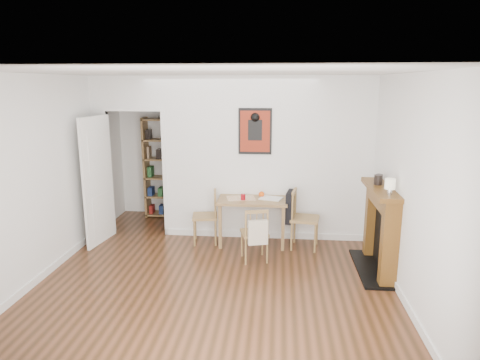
# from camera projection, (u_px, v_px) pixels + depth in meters

# --- Properties ---
(ground) EXTENTS (5.20, 5.20, 0.00)m
(ground) POSITION_uv_depth(u_px,v_px,m) (219.00, 271.00, 5.78)
(ground) COLOR brown
(ground) RESTS_ON ground
(room_shell) EXTENTS (5.20, 5.20, 5.20)m
(room_shell) POSITION_uv_depth(u_px,v_px,m) (236.00, 160.00, 6.79)
(room_shell) COLOR white
(room_shell) RESTS_ON ground
(dining_table) EXTENTS (1.07, 0.68, 0.73)m
(dining_table) POSITION_uv_depth(u_px,v_px,m) (253.00, 204.00, 6.67)
(dining_table) COLOR #987147
(dining_table) RESTS_ON ground
(chair_left) EXTENTS (0.48, 0.48, 0.85)m
(chair_left) POSITION_uv_depth(u_px,v_px,m) (205.00, 217.00, 6.74)
(chair_left) COLOR #9B7E48
(chair_left) RESTS_ON ground
(chair_right) EXTENTS (0.58, 0.52, 0.91)m
(chair_right) POSITION_uv_depth(u_px,v_px,m) (304.00, 218.00, 6.52)
(chair_right) COLOR #9B7E48
(chair_right) RESTS_ON ground
(chair_front) EXTENTS (0.48, 0.52, 0.79)m
(chair_front) POSITION_uv_depth(u_px,v_px,m) (255.00, 233.00, 6.06)
(chair_front) COLOR #9B7E48
(chair_front) RESTS_ON ground
(bookshelf) EXTENTS (0.79, 0.32, 1.88)m
(bookshelf) POSITION_uv_depth(u_px,v_px,m) (166.00, 168.00, 8.00)
(bookshelf) COLOR #987147
(bookshelf) RESTS_ON ground
(fireplace) EXTENTS (0.45, 1.25, 1.16)m
(fireplace) POSITION_uv_depth(u_px,v_px,m) (381.00, 227.00, 5.69)
(fireplace) COLOR brown
(fireplace) RESTS_ON ground
(red_glass) EXTENTS (0.07, 0.07, 0.09)m
(red_glass) POSITION_uv_depth(u_px,v_px,m) (243.00, 197.00, 6.55)
(red_glass) COLOR maroon
(red_glass) RESTS_ON dining_table
(orange_fruit) EXTENTS (0.09, 0.09, 0.09)m
(orange_fruit) POSITION_uv_depth(u_px,v_px,m) (261.00, 194.00, 6.73)
(orange_fruit) COLOR #E9510C
(orange_fruit) RESTS_ON dining_table
(placemat) EXTENTS (0.49, 0.41, 0.00)m
(placemat) POSITION_uv_depth(u_px,v_px,m) (241.00, 198.00, 6.67)
(placemat) COLOR beige
(placemat) RESTS_ON dining_table
(notebook) EXTENTS (0.39, 0.33, 0.02)m
(notebook) POSITION_uv_depth(u_px,v_px,m) (271.00, 198.00, 6.64)
(notebook) COLOR silver
(notebook) RESTS_ON dining_table
(mantel_lamp) EXTENTS (0.13, 0.13, 0.20)m
(mantel_lamp) POSITION_uv_depth(u_px,v_px,m) (390.00, 185.00, 5.16)
(mantel_lamp) COLOR silver
(mantel_lamp) RESTS_ON fireplace
(ceramic_jar_a) EXTENTS (0.11, 0.11, 0.13)m
(ceramic_jar_a) POSITION_uv_depth(u_px,v_px,m) (378.00, 180.00, 5.69)
(ceramic_jar_a) COLOR black
(ceramic_jar_a) RESTS_ON fireplace
(ceramic_jar_b) EXTENTS (0.09, 0.09, 0.11)m
(ceramic_jar_b) POSITION_uv_depth(u_px,v_px,m) (379.00, 178.00, 5.85)
(ceramic_jar_b) COLOR black
(ceramic_jar_b) RESTS_ON fireplace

